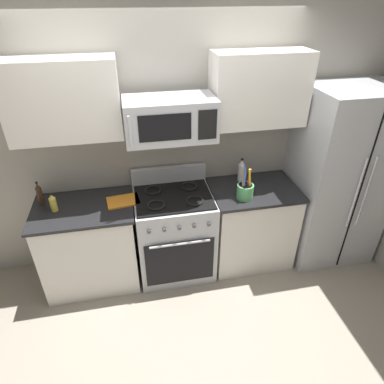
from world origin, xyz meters
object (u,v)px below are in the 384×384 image
(cutting_board, at_px, (123,201))
(microwave, at_px, (170,119))
(bottle_soy, at_px, (40,194))
(bottle_vinegar, at_px, (241,170))
(utensil_crock, at_px, (245,190))
(range_oven, at_px, (175,233))
(refrigerator, at_px, (337,178))
(bottle_oil, at_px, (53,203))

(cutting_board, bearing_deg, microwave, 1.25)
(microwave, xyz_separation_m, bottle_soy, (-1.22, 0.09, -0.67))
(microwave, xyz_separation_m, bottle_vinegar, (0.74, 0.17, -0.66))
(cutting_board, distance_m, bottle_soy, 0.76)
(utensil_crock, bearing_deg, range_oven, 168.10)
(utensil_crock, distance_m, bottle_soy, 1.91)
(refrigerator, bearing_deg, bottle_oil, 179.79)
(range_oven, height_order, refrigerator, refrigerator)
(microwave, bearing_deg, bottle_vinegar, 12.54)
(bottle_vinegar, height_order, bottle_oil, bottle_vinegar)
(range_oven, xyz_separation_m, bottle_oil, (-1.09, -0.01, 0.52))
(range_oven, height_order, utensil_crock, utensil_crock)
(range_oven, distance_m, cutting_board, 0.65)
(cutting_board, distance_m, bottle_oil, 0.62)
(range_oven, distance_m, bottle_vinegar, 0.94)
(refrigerator, relative_size, cutting_board, 6.33)
(refrigerator, distance_m, utensil_crock, 1.06)
(bottle_vinegar, relative_size, bottle_soy, 1.03)
(cutting_board, xyz_separation_m, bottle_vinegar, (1.22, 0.18, 0.11))
(refrigerator, bearing_deg, microwave, 178.50)
(refrigerator, height_order, utensil_crock, refrigerator)
(refrigerator, distance_m, cutting_board, 2.20)
(bottle_soy, bearing_deg, utensil_crock, -7.95)
(bottle_oil, bearing_deg, range_oven, 0.37)
(range_oven, relative_size, refrigerator, 0.58)
(range_oven, distance_m, bottle_soy, 1.34)
(cutting_board, bearing_deg, bottle_oil, -177.69)
(microwave, distance_m, bottle_oil, 1.29)
(utensil_crock, relative_size, bottle_vinegar, 1.37)
(utensil_crock, height_order, bottle_vinegar, utensil_crock)
(bottle_soy, bearing_deg, range_oven, -5.73)
(bottle_vinegar, bearing_deg, bottle_soy, -177.93)
(utensil_crock, height_order, bottle_oil, utensil_crock)
(range_oven, relative_size, cutting_board, 3.66)
(cutting_board, bearing_deg, range_oven, -2.12)
(range_oven, bearing_deg, bottle_oil, -179.63)
(cutting_board, relative_size, bottle_vinegar, 1.20)
(microwave, distance_m, bottle_soy, 1.39)
(bottle_vinegar, bearing_deg, bottle_oil, -173.76)
(range_oven, distance_m, bottle_oil, 1.21)
(bottle_oil, distance_m, bottle_soy, 0.19)
(microwave, height_order, bottle_vinegar, microwave)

